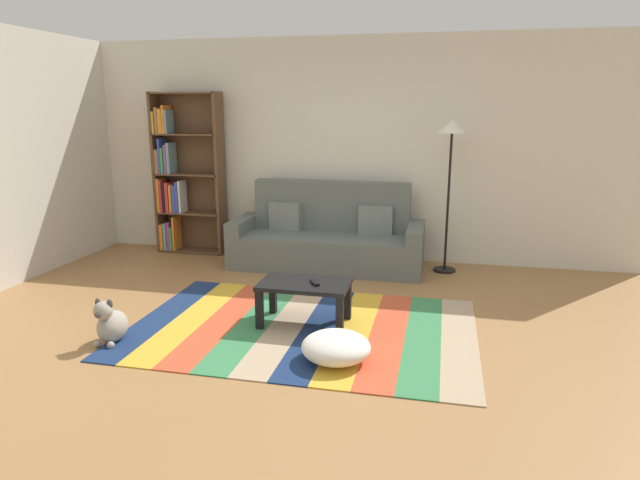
% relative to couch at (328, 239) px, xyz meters
% --- Properties ---
extents(ground_plane, '(14.00, 14.00, 0.00)m').
position_rel_couch_xyz_m(ground_plane, '(0.22, -2.02, -0.34)').
color(ground_plane, '#9E7042').
extents(back_wall, '(6.80, 0.10, 2.70)m').
position_rel_couch_xyz_m(back_wall, '(0.22, 0.53, 1.01)').
color(back_wall, silver).
rests_on(back_wall, ground_plane).
extents(left_wall, '(0.10, 5.50, 2.70)m').
position_rel_couch_xyz_m(left_wall, '(-3.18, -1.27, 1.01)').
color(left_wall, beige).
rests_on(left_wall, ground_plane).
extents(rug, '(2.94, 2.00, 0.01)m').
position_rel_couch_xyz_m(rug, '(0.19, -1.94, -0.33)').
color(rug, navy).
rests_on(rug, ground_plane).
extents(couch, '(2.26, 0.80, 1.00)m').
position_rel_couch_xyz_m(couch, '(0.00, 0.00, 0.00)').
color(couch, '#59605B').
rests_on(couch, ground_plane).
extents(bookshelf, '(0.90, 0.28, 2.06)m').
position_rel_couch_xyz_m(bookshelf, '(-2.01, 0.29, 0.64)').
color(bookshelf, brown).
rests_on(bookshelf, ground_plane).
extents(coffee_table, '(0.78, 0.47, 0.38)m').
position_rel_couch_xyz_m(coffee_table, '(0.18, -1.85, -0.02)').
color(coffee_table, black).
rests_on(coffee_table, rug).
extents(pouf, '(0.52, 0.52, 0.22)m').
position_rel_couch_xyz_m(pouf, '(0.59, -2.51, -0.22)').
color(pouf, white).
rests_on(pouf, rug).
extents(dog, '(0.22, 0.35, 0.40)m').
position_rel_couch_xyz_m(dog, '(-1.26, -2.56, -0.18)').
color(dog, '#9E998E').
rests_on(dog, ground_plane).
extents(standing_lamp, '(0.32, 0.32, 1.73)m').
position_rel_couch_xyz_m(standing_lamp, '(1.38, 0.10, 1.11)').
color(standing_lamp, black).
rests_on(standing_lamp, ground_plane).
extents(tv_remote, '(0.11, 0.15, 0.02)m').
position_rel_couch_xyz_m(tv_remote, '(0.28, -1.86, 0.06)').
color(tv_remote, black).
rests_on(tv_remote, coffee_table).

